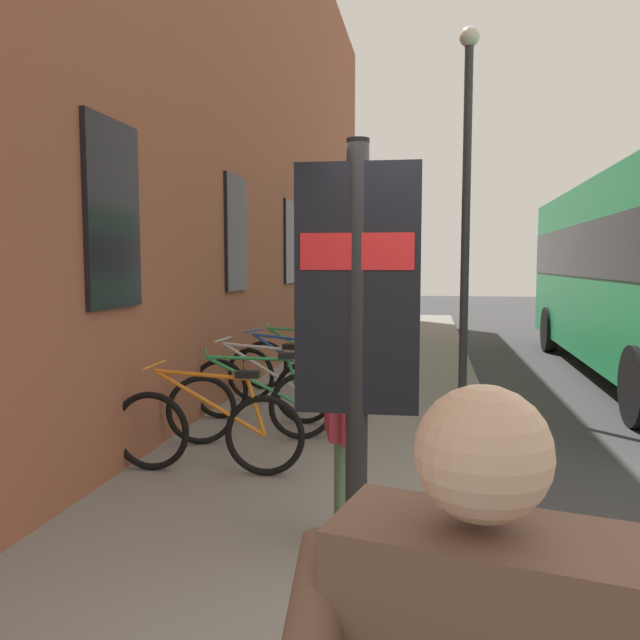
# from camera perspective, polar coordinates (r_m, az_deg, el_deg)

# --- Properties ---
(ground) EXTENTS (60.00, 60.00, 0.00)m
(ground) POSITION_cam_1_polar(r_m,az_deg,el_deg) (9.46, 20.71, -7.30)
(ground) COLOR #38383A
(sidewalk_pavement) EXTENTS (24.00, 3.50, 0.12)m
(sidewalk_pavement) POSITION_cam_1_polar(r_m,az_deg,el_deg) (11.28, 4.83, -4.70)
(sidewalk_pavement) COLOR gray
(sidewalk_pavement) RESTS_ON ground
(station_facade) EXTENTS (22.00, 0.65, 9.36)m
(station_facade) POSITION_cam_1_polar(r_m,az_deg,el_deg) (12.72, -4.27, 17.35)
(station_facade) COLOR #9E563D
(station_facade) RESTS_ON ground
(bicycle_under_window) EXTENTS (0.48, 1.77, 0.97)m
(bicycle_under_window) POSITION_cam_1_polar(r_m,az_deg,el_deg) (5.77, -10.08, -9.74)
(bicycle_under_window) COLOR black
(bicycle_under_window) RESTS_ON sidewalk_pavement
(bicycle_far_end) EXTENTS (0.72, 1.69, 0.97)m
(bicycle_far_end) POSITION_cam_1_polar(r_m,az_deg,el_deg) (6.68, -6.01, -7.64)
(bicycle_far_end) COLOR black
(bicycle_far_end) RESTS_ON sidewalk_pavement
(bicycle_mid_rack) EXTENTS (0.48, 1.77, 0.97)m
(bicycle_mid_rack) POSITION_cam_1_polar(r_m,az_deg,el_deg) (7.53, -5.25, -6.17)
(bicycle_mid_rack) COLOR black
(bicycle_mid_rack) RESTS_ON sidewalk_pavement
(bicycle_beside_lamp) EXTENTS (0.59, 1.73, 0.97)m
(bicycle_beside_lamp) POSITION_cam_1_polar(r_m,az_deg,el_deg) (8.39, -3.11, -4.98)
(bicycle_beside_lamp) COLOR black
(bicycle_beside_lamp) RESTS_ON sidewalk_pavement
(bicycle_leaning_wall) EXTENTS (0.48, 1.76, 0.97)m
(bicycle_leaning_wall) POSITION_cam_1_polar(r_m,az_deg,el_deg) (9.37, -1.85, -3.91)
(bicycle_leaning_wall) COLOR black
(bicycle_leaning_wall) RESTS_ON sidewalk_pavement
(transit_info_sign) EXTENTS (0.10, 0.55, 2.40)m
(transit_info_sign) POSITION_cam_1_polar(r_m,az_deg,el_deg) (2.80, 3.37, -0.31)
(transit_info_sign) COLOR black
(transit_info_sign) RESTS_ON sidewalk_pavement
(pedestrian_by_facade) EXTENTS (0.41, 0.55, 1.59)m
(pedestrian_by_facade) POSITION_cam_1_polar(r_m,az_deg,el_deg) (9.86, 1.73, -0.07)
(pedestrian_by_facade) COLOR maroon
(pedestrian_by_facade) RESTS_ON sidewalk_pavement
(pedestrian_near_bus) EXTENTS (0.58, 0.32, 1.54)m
(pedestrian_near_bus) POSITION_cam_1_polar(r_m,az_deg,el_deg) (4.13, 2.15, -7.75)
(pedestrian_near_bus) COLOR #4C724C
(pedestrian_near_bus) RESTS_ON sidewalk_pavement
(pedestrian_crossing_street) EXTENTS (0.66, 0.28, 1.75)m
(pedestrian_crossing_street) POSITION_cam_1_polar(r_m,az_deg,el_deg) (6.69, 2.13, -1.67)
(pedestrian_crossing_street) COLOR brown
(pedestrian_crossing_street) RESTS_ON sidewalk_pavement
(street_lamp) EXTENTS (0.28, 0.28, 5.13)m
(street_lamp) POSITION_cam_1_polar(r_m,az_deg,el_deg) (9.36, 13.09, 12.25)
(street_lamp) COLOR #333338
(street_lamp) RESTS_ON sidewalk_pavement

